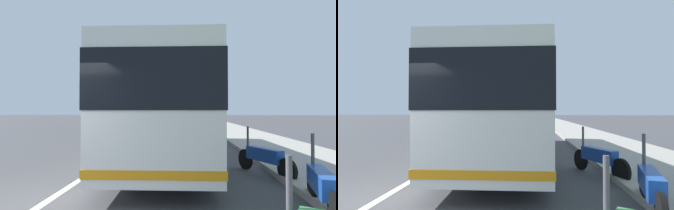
{
  "view_description": "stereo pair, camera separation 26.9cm",
  "coord_description": "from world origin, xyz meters",
  "views": [
    {
      "loc": [
        -4.51,
        -2.57,
        1.68
      ],
      "look_at": [
        7.58,
        -1.82,
        1.94
      ],
      "focal_mm": 30.03,
      "sensor_mm": 36.0,
      "label": 1
    },
    {
      "loc": [
        -4.5,
        -2.83,
        1.68
      ],
      "look_at": [
        7.58,
        -1.82,
        1.94
      ],
      "focal_mm": 30.03,
      "sensor_mm": 36.0,
      "label": 2
    }
  ],
  "objects": [
    {
      "name": "coach_bus",
      "position": [
        5.93,
        -1.92,
        1.82
      ],
      "size": [
        11.59,
        2.71,
        3.14
      ],
      "rotation": [
        0.0,
        0.0,
        0.02
      ],
      "color": "silver",
      "rests_on": "ground"
    },
    {
      "name": "motorcycle_far_end",
      "position": [
        0.12,
        -4.73,
        0.48
      ],
      "size": [
        2.31,
        0.66,
        1.27
      ],
      "rotation": [
        0.0,
        0.0,
        -0.25
      ],
      "color": "black",
      "rests_on": "ground"
    },
    {
      "name": "lane_divider_line",
      "position": [
        10.0,
        0.0,
        0.0
      ],
      "size": [
        110.0,
        0.16,
        0.01
      ],
      "primitive_type": "cube",
      "color": "silver",
      "rests_on": "ground"
    },
    {
      "name": "car_side_street",
      "position": [
        30.5,
        -1.93,
        0.69
      ],
      "size": [
        4.12,
        2.04,
        1.44
      ],
      "rotation": [
        0.0,
        0.0,
        -0.05
      ],
      "color": "gold",
      "rests_on": "ground"
    },
    {
      "name": "car_far_distant",
      "position": [
        22.54,
        -2.33,
        0.72
      ],
      "size": [
        4.56,
        1.79,
        1.49
      ],
      "rotation": [
        0.0,
        0.0,
        -0.0
      ],
      "color": "gray",
      "rests_on": "ground"
    },
    {
      "name": "motorcycle_by_tree",
      "position": [
        2.99,
        -4.61,
        0.46
      ],
      "size": [
        2.07,
        0.95,
        1.24
      ],
      "rotation": [
        0.0,
        0.0,
        0.41
      ],
      "color": "black",
      "rests_on": "ground"
    },
    {
      "name": "sidewalk_curb",
      "position": [
        10.0,
        -6.61,
        0.07
      ],
      "size": [
        110.0,
        3.6,
        0.14
      ],
      "primitive_type": "cube",
      "color": "#9E998E",
      "rests_on": "ground"
    }
  ]
}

